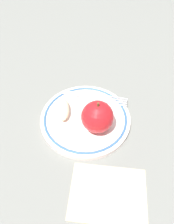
{
  "coord_description": "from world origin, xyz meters",
  "views": [
    {
      "loc": [
        0.33,
        0.13,
        0.45
      ],
      "look_at": [
        0.02,
        0.0,
        0.04
      ],
      "focal_mm": 35.0,
      "sensor_mm": 36.0,
      "label": 1
    }
  ],
  "objects_px": {
    "napkin_folded": "(108,193)",
    "plate": "(87,119)",
    "apple_red_whole": "(97,117)",
    "apple_slice_front": "(63,109)",
    "fork": "(93,97)"
  },
  "relations": [
    {
      "from": "plate",
      "to": "apple_slice_front",
      "type": "height_order",
      "value": "apple_slice_front"
    },
    {
      "from": "apple_slice_front",
      "to": "fork",
      "type": "distance_m",
      "value": 0.09
    },
    {
      "from": "fork",
      "to": "plate",
      "type": "bearing_deg",
      "value": -89.89
    },
    {
      "from": "plate",
      "to": "apple_red_whole",
      "type": "relative_size",
      "value": 2.66
    },
    {
      "from": "apple_red_whole",
      "to": "napkin_folded",
      "type": "bearing_deg",
      "value": 28.39
    },
    {
      "from": "apple_red_whole",
      "to": "apple_slice_front",
      "type": "distance_m",
      "value": 0.1
    },
    {
      "from": "napkin_folded",
      "to": "plate",
      "type": "bearing_deg",
      "value": -145.56
    },
    {
      "from": "fork",
      "to": "napkin_folded",
      "type": "bearing_deg",
      "value": -70.99
    },
    {
      "from": "apple_red_whole",
      "to": "apple_slice_front",
      "type": "xyz_separation_m",
      "value": [
        -0.01,
        -0.1,
        -0.03
      ]
    },
    {
      "from": "fork",
      "to": "napkin_folded",
      "type": "height_order",
      "value": "fork"
    },
    {
      "from": "apple_red_whole",
      "to": "apple_slice_front",
      "type": "relative_size",
      "value": 1.19
    },
    {
      "from": "plate",
      "to": "napkin_folded",
      "type": "xyz_separation_m",
      "value": [
        0.16,
        0.11,
        -0.01
      ]
    },
    {
      "from": "apple_slice_front",
      "to": "plate",
      "type": "bearing_deg",
      "value": 69.7
    },
    {
      "from": "apple_slice_front",
      "to": "napkin_folded",
      "type": "xyz_separation_m",
      "value": [
        0.15,
        0.17,
        -0.02
      ]
    },
    {
      "from": "napkin_folded",
      "to": "apple_red_whole",
      "type": "bearing_deg",
      "value": -151.61
    }
  ]
}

